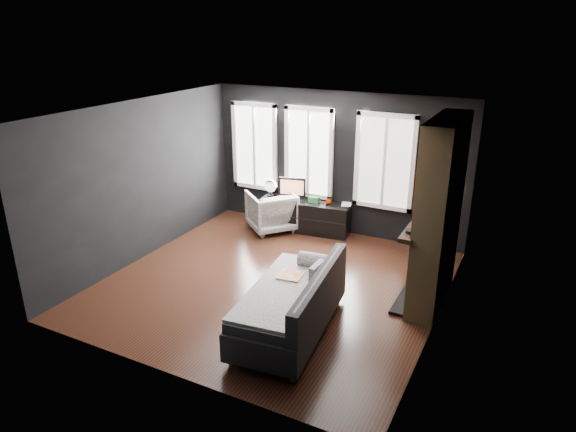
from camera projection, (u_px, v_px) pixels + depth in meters
The scene contains 18 objects.
floor at pixel (274, 283), 8.08m from camera, with size 5.00×5.00×0.00m, color black.
ceiling at pixel (272, 111), 7.12m from camera, with size 5.00×5.00×0.00m, color white.
wall_back at pixel (336, 163), 9.68m from camera, with size 5.00×0.02×2.70m, color black.
wall_left at pixel (143, 180), 8.66m from camera, with size 0.02×5.00×2.70m, color black.
wall_right at pixel (445, 232), 6.54m from camera, with size 0.02×5.00×2.70m, color black.
windows at pixel (314, 107), 9.47m from camera, with size 4.00×0.16×1.76m, color white, non-canonical shape.
fireplace at pixel (439, 214), 7.13m from camera, with size 0.70×1.62×2.70m, color #93724C, non-canonical shape.
sofa at pixel (290, 300), 6.69m from camera, with size 1.06×2.12×0.91m, color #232326, non-canonical shape.
stripe_pillow at pixel (317, 276), 6.90m from camera, with size 0.08×0.35×0.35m, color gray.
armchair at pixel (271, 209), 10.02m from camera, with size 0.83×0.78×0.86m, color silver.
media_console at pixel (306, 215), 10.05m from camera, with size 1.76×0.55×0.61m, color black, non-canonical shape.
monitor at pixel (292, 187), 9.98m from camera, with size 0.54×0.11×0.48m, color black, non-canonical shape.
desk_fan at pixel (271, 188), 10.12m from camera, with size 0.25×0.25×0.36m, color gray, non-canonical shape.
mug at pixel (329, 201), 9.74m from camera, with size 0.12×0.09×0.12m, color red.
book at pixel (342, 198), 9.69m from camera, with size 0.18×0.02×0.25m, color tan.
storage_box at pixel (314, 199), 9.85m from camera, with size 0.20×0.13×0.11m, color #397C3F.
mantel_vase at pixel (428, 205), 7.62m from camera, with size 0.16×0.17×0.16m, color gold.
mantel_clock at pixel (410, 231), 6.81m from camera, with size 0.13×0.13×0.04m, color black.
Camera 1 is at (3.45, -6.30, 3.86)m, focal length 32.00 mm.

